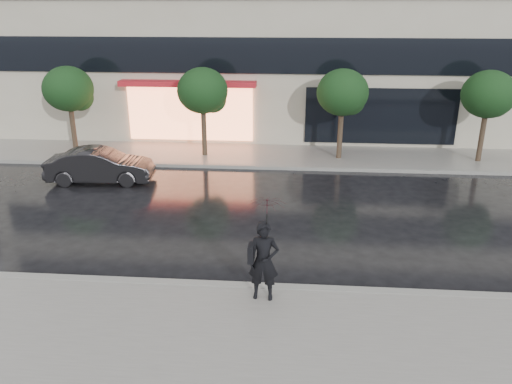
# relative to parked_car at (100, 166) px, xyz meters

# --- Properties ---
(ground) EXTENTS (120.00, 120.00, 0.00)m
(ground) POSITION_rel_parked_car_xyz_m (6.43, -6.35, -0.66)
(ground) COLOR black
(ground) RESTS_ON ground
(sidewalk_near) EXTENTS (60.00, 4.50, 0.12)m
(sidewalk_near) POSITION_rel_parked_car_xyz_m (6.43, -9.60, -0.60)
(sidewalk_near) COLOR slate
(sidewalk_near) RESTS_ON ground
(sidewalk_far) EXTENTS (60.00, 3.50, 0.12)m
(sidewalk_far) POSITION_rel_parked_car_xyz_m (6.43, 3.90, -0.60)
(sidewalk_far) COLOR slate
(sidewalk_far) RESTS_ON ground
(curb_near) EXTENTS (60.00, 0.25, 0.14)m
(curb_near) POSITION_rel_parked_car_xyz_m (6.43, -7.35, -0.59)
(curb_near) COLOR gray
(curb_near) RESTS_ON ground
(curb_far) EXTENTS (60.00, 0.25, 0.14)m
(curb_far) POSITION_rel_parked_car_xyz_m (6.43, 2.15, -0.59)
(curb_far) COLOR gray
(curb_far) RESTS_ON ground
(tree_far_west) EXTENTS (2.20, 2.20, 3.99)m
(tree_far_west) POSITION_rel_parked_car_xyz_m (-2.51, 3.68, 2.26)
(tree_far_west) COLOR #33261C
(tree_far_west) RESTS_ON ground
(tree_mid_west) EXTENTS (2.20, 2.20, 3.99)m
(tree_mid_west) POSITION_rel_parked_car_xyz_m (3.49, 3.68, 2.26)
(tree_mid_west) COLOR #33261C
(tree_mid_west) RESTS_ON ground
(tree_mid_east) EXTENTS (2.20, 2.20, 3.99)m
(tree_mid_east) POSITION_rel_parked_car_xyz_m (9.49, 3.68, 2.26)
(tree_mid_east) COLOR #33261C
(tree_mid_east) RESTS_ON ground
(tree_far_east) EXTENTS (2.20, 2.20, 3.99)m
(tree_far_east) POSITION_rel_parked_car_xyz_m (15.49, 3.68, 2.26)
(tree_far_east) COLOR #33261C
(tree_far_east) RESTS_ON ground
(parked_car) EXTENTS (4.11, 1.71, 1.32)m
(parked_car) POSITION_rel_parked_car_xyz_m (0.00, 0.00, 0.00)
(parked_car) COLOR black
(parked_car) RESTS_ON ground
(pedestrian_with_umbrella) EXTENTS (0.86, 0.88, 2.47)m
(pedestrian_with_umbrella) POSITION_rel_parked_car_xyz_m (6.85, -7.85, 0.95)
(pedestrian_with_umbrella) COLOR black
(pedestrian_with_umbrella) RESTS_ON sidewalk_near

